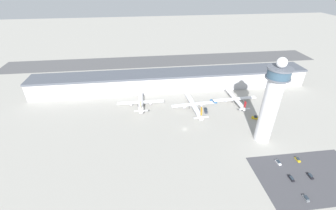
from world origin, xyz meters
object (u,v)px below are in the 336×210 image
object	(u,v)px
airplane_gate_alpha	(141,102)
car_green_van	(298,159)
airplane_gate_charlie	(235,99)
car_yellow_taxi	(310,176)
car_red_hatchback	(278,162)
car_maroon_suv	(306,198)
control_tower	(271,103)
airplane_gate_bravo	(193,104)
service_truck_baggage	(214,101)
service_truck_fuel	(256,118)
service_truck_catering	(206,110)
car_navy_sedan	(291,178)

from	to	relation	value
airplane_gate_alpha	car_green_van	world-z (taller)	airplane_gate_alpha
airplane_gate_charlie	car_yellow_taxi	world-z (taller)	airplane_gate_charlie
car_red_hatchback	car_maroon_suv	size ratio (longest dim) A/B	1.10
car_green_van	control_tower	bearing A→B (deg)	119.34
airplane_gate_bravo	service_truck_baggage	distance (m)	23.80
service_truck_baggage	airplane_gate_charlie	bearing A→B (deg)	-10.28
service_truck_fuel	airplane_gate_charlie	bearing A→B (deg)	105.82
car_yellow_taxi	car_red_hatchback	bearing A→B (deg)	134.97
car_red_hatchback	car_maroon_suv	world-z (taller)	car_maroon_suv
service_truck_catering	car_green_van	bearing A→B (deg)	-56.00
car_green_van	car_yellow_taxi	world-z (taller)	car_yellow_taxi
service_truck_baggage	car_green_van	xyz separation A→B (m)	(31.76, -79.32, -0.41)
airplane_gate_bravo	service_truck_catering	xyz separation A→B (m)	(10.12, -6.11, -3.41)
car_yellow_taxi	car_navy_sedan	bearing A→B (deg)	-179.11
car_navy_sedan	car_green_van	world-z (taller)	car_green_van
control_tower	car_red_hatchback	distance (m)	38.63
service_truck_fuel	airplane_gate_bravo	bearing A→B (deg)	155.31
airplane_gate_bravo	service_truck_fuel	bearing A→B (deg)	-24.69
service_truck_baggage	car_maroon_suv	xyz separation A→B (m)	(18.41, -106.69, -0.39)
car_yellow_taxi	service_truck_fuel	bearing A→B (deg)	93.65
car_navy_sedan	car_maroon_suv	world-z (taller)	car_maroon_suv
service_truck_catering	car_navy_sedan	distance (m)	84.00
control_tower	service_truck_fuel	distance (m)	39.69
control_tower	airplane_gate_alpha	size ratio (longest dim) A/B	1.47
airplane_gate_alpha	service_truck_baggage	world-z (taller)	airplane_gate_alpha
car_red_hatchback	car_navy_sedan	bearing A→B (deg)	-87.30
airplane_gate_bravo	car_navy_sedan	distance (m)	93.72
airplane_gate_bravo	airplane_gate_charlie	bearing A→B (deg)	7.22
airplane_gate_alpha	airplane_gate_bravo	distance (m)	46.51
car_green_van	car_maroon_suv	world-z (taller)	car_maroon_suv
car_navy_sedan	car_green_van	xyz separation A→B (m)	(13.21, 13.77, 0.00)
airplane_gate_charlie	car_green_van	xyz separation A→B (m)	(12.74, -75.86, -3.47)
car_red_hatchback	car_yellow_taxi	xyz separation A→B (m)	(12.86, -12.88, 0.03)
airplane_gate_alpha	car_green_van	xyz separation A→B (m)	(99.24, -79.94, -4.02)
service_truck_fuel	service_truck_baggage	distance (m)	41.05
airplane_gate_alpha	car_yellow_taxi	distance (m)	135.72
car_red_hatchback	car_yellow_taxi	world-z (taller)	car_yellow_taxi
airplane_gate_charlie	car_navy_sedan	distance (m)	89.70
car_green_van	car_navy_sedan	bearing A→B (deg)	-133.82
car_red_hatchback	car_yellow_taxi	bearing A→B (deg)	-45.03
airplane_gate_alpha	car_yellow_taxi	bearing A→B (deg)	-43.58
airplane_gate_charlie	car_yellow_taxi	size ratio (longest dim) A/B	9.13
airplane_gate_charlie	car_navy_sedan	size ratio (longest dim) A/B	8.59
airplane_gate_charlie	service_truck_fuel	size ratio (longest dim) A/B	5.18
airplane_gate_alpha	car_maroon_suv	bearing A→B (deg)	-51.33
airplane_gate_charlie	service_truck_catering	world-z (taller)	airplane_gate_charlie
airplane_gate_bravo	car_red_hatchback	size ratio (longest dim) A/B	9.69
service_truck_fuel	car_yellow_taxi	bearing A→B (deg)	-86.35
airplane_gate_bravo	service_truck_baggage	size ratio (longest dim) A/B	7.00
service_truck_fuel	car_navy_sedan	size ratio (longest dim) A/B	1.66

